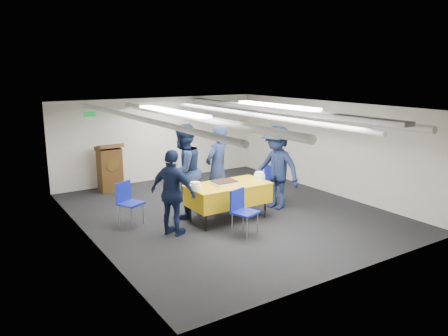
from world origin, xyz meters
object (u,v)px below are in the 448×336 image
Objects in this scene: chair_near at (241,207)px; sailor_c at (173,193)px; serving_table at (228,194)px; sailor_d at (277,168)px; sheet_cake at (224,182)px; podium at (110,167)px; chair_right at (269,181)px; chair_left at (127,199)px; sailor_a at (217,169)px; sailor_b at (183,171)px.

chair_near is 0.53× the size of sailor_c.
sailor_d is (1.34, 0.09, 0.37)m from serving_table.
sheet_cake is 0.39× the size of podium.
sailor_d reaches higher than serving_table.
podium is 4.08m from chair_right.
podium is at bearing 110.71° from serving_table.
sailor_a reaches higher than chair_left.
chair_right is 0.44× the size of sailor_b.
chair_right is at bearing -106.82° from sailor_c.
sailor_b is at bearing 130.82° from sheet_cake.
sheet_cake is 0.56× the size of chair_right.
serving_table is 1.93× the size of chair_right.
sheet_cake is 1.43m from sailor_d.
sailor_d reaches higher than sailor_c.
sailor_c is (0.53, -1.00, 0.28)m from chair_left.
podium is 0.77× the size of sailor_c.
chair_left is (-1.61, 1.69, 0.00)m from chair_near.
chair_left is (-0.52, -2.62, -0.08)m from podium.
chair_right is 1.39m from sailor_a.
chair_left is at bearing 154.75° from serving_table.
chair_left is 0.47× the size of sailor_d.
chair_left is 1.28m from sailor_b.
serving_table is 0.85× the size of sailor_b.
sheet_cake is 0.26× the size of sailor_a.
sailor_a is at bearing 155.68° from sailor_b.
sailor_c is at bearing -97.75° from sailor_d.
chair_right is at bearing 18.51° from serving_table.
podium is at bearing -29.31° from sailor_c.
sailor_a is at bearing -63.36° from podium.
serving_table is 3.74m from podium.
sailor_b reaches higher than serving_table.
sailor_b is 1.21× the size of sailor_c.
sailor_c reaches higher than chair_left.
sailor_d is at bearing 144.10° from sailor_b.
sailor_a is 0.79m from sailor_b.
podium is (-1.32, 3.49, 0.05)m from serving_table.
sheet_cake is 1.61m from chair_right.
sheet_cake reaches higher than serving_table.
chair_left is at bearing 173.22° from chair_right.
chair_left is 2.02m from sailor_a.
sailor_b is at bearing -29.31° from sailor_a.
podium is 2.90m from sailor_b.
sheet_cake is at bearing 170.00° from serving_table.
sheet_cake is at bearing -70.42° from podium.
serving_table is 1.93× the size of chair_left.
serving_table is at bearing -98.59° from sailor_d.
sailor_b is at bearing -8.73° from chair_left.
sheet_cake is 1.24m from sailor_c.
sailor_c reaches higher than chair_near.
sailor_c reaches higher than podium.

